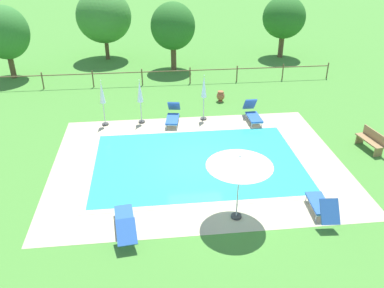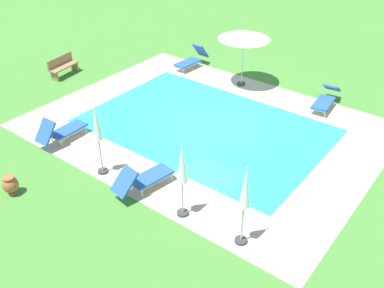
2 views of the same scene
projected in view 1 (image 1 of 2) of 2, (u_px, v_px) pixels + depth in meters
ground_plane at (198, 162)px, 16.79m from camera, size 160.00×160.00×0.00m
pool_deck_paving at (198, 162)px, 16.79m from camera, size 12.00×9.15×0.01m
swimming_pool_water at (198, 162)px, 16.79m from camera, size 8.57×5.72×0.01m
pool_coping_rim at (198, 162)px, 16.78m from camera, size 9.05×6.20×0.01m
sun_lounger_north_near_steps at (173, 115)px, 20.07m from camera, size 0.90×1.98×0.94m
sun_lounger_north_mid at (125, 222)px, 12.77m from camera, size 0.82×2.09×0.79m
sun_lounger_north_far at (253, 114)px, 20.25m from camera, size 0.64×1.84×1.01m
sun_lounger_north_end at (322, 206)px, 13.46m from camera, size 0.71×1.88×1.00m
patio_umbrella_open_foreground at (240, 161)px, 12.51m from camera, size 2.14×2.14×2.42m
patio_umbrella_closed_row_west at (204, 90)px, 19.82m from camera, size 0.32×0.32×2.38m
patio_umbrella_closed_row_mid_west at (140, 94)px, 19.53m from camera, size 0.32×0.32×2.27m
patio_umbrella_closed_row_centre at (102, 95)px, 19.25m from camera, size 0.32×0.32×2.35m
wooden_bench_lawn_side at (371, 140)px, 17.54m from camera, size 0.67×1.55×0.87m
terracotta_urn_near_fence at (221, 96)px, 22.58m from camera, size 0.45×0.45×0.61m
perimeter_fence at (166, 74)px, 24.96m from camera, size 21.16×0.08×1.05m
tree_far_west at (173, 26)px, 26.60m from camera, size 2.97×2.97×4.54m
tree_west_mid at (104, 16)px, 28.79m from camera, size 3.94×3.94×5.02m
tree_centre at (284, 18)px, 29.38m from camera, size 3.13×3.13×4.48m
tree_east_mid at (5, 33)px, 25.05m from camera, size 3.02×3.02×4.61m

